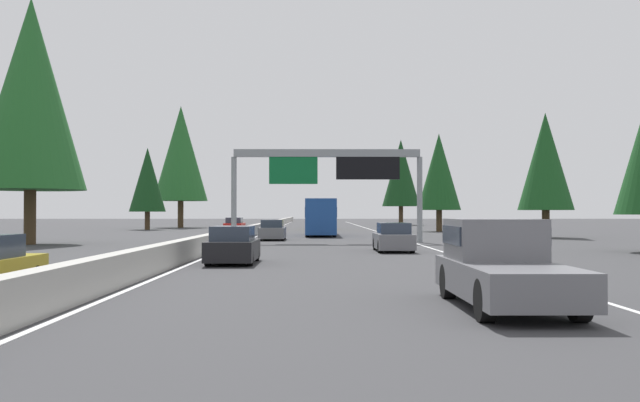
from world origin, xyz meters
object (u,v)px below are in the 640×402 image
object	(u,v)px
bus_near_right	(320,216)
conifer_right_mid	(545,162)
sign_gantry_overhead	(330,168)
conifer_left_near	(31,94)
sedan_far_left	(393,238)
conifer_right_far	(439,172)
oncoming_near	(235,225)
sedan_mid_center	(272,231)
pickup_mid_right	(501,264)
conifer_left_mid	(147,180)
box_truck_near_center	(319,216)
conifer_right_distant	(401,173)
sedan_distant_a	(233,246)
conifer_left_far	(181,153)

from	to	relation	value
bus_near_right	conifer_right_mid	distance (m)	19.09
sign_gantry_overhead	conifer_left_near	distance (m)	19.43
sedan_far_left	conifer_right_far	bearing A→B (deg)	-13.05
oncoming_near	conifer_left_near	bearing A→B (deg)	-18.68
sign_gantry_overhead	sedan_mid_center	world-z (taller)	sign_gantry_overhead
pickup_mid_right	conifer_left_mid	world-z (taller)	conifer_left_mid
box_truck_near_center	conifer_left_near	size ratio (longest dim) A/B	0.55
box_truck_near_center	oncoming_near	distance (m)	14.86
conifer_right_far	bus_near_right	bearing A→B (deg)	135.23
sedan_mid_center	conifer_left_near	distance (m)	18.49
sign_gantry_overhead	sedan_far_left	xyz separation A→B (m)	(-11.01, -3.03, -4.23)
conifer_left_mid	sedan_mid_center	bearing A→B (deg)	-152.56
conifer_right_mid	sedan_mid_center	bearing A→B (deg)	102.97
sign_gantry_overhead	conifer_right_distant	bearing A→B (deg)	-10.73
pickup_mid_right	bus_near_right	distance (m)	47.64
oncoming_near	conifer_right_distant	distance (m)	46.48
sedan_far_left	sign_gantry_overhead	bearing A→B (deg)	15.41
conifer_right_mid	conifer_right_distant	xyz separation A→B (m)	(56.85, 4.74, 2.14)
conifer_right_mid	conifer_left_mid	bearing A→B (deg)	55.07
oncoming_near	sedan_distant_a	bearing A→B (deg)	6.20
box_truck_near_center	conifer_right_distant	distance (m)	31.90
sign_gantry_overhead	conifer_right_far	size ratio (longest dim) A/B	1.25
sedan_far_left	sedan_mid_center	bearing A→B (deg)	24.73
bus_near_right	conifer_right_mid	bearing A→B (deg)	-107.18
sedan_far_left	conifer_left_far	distance (m)	62.15
sedan_distant_a	sedan_far_left	distance (m)	11.29
bus_near_right	sedan_far_left	xyz separation A→B (m)	(-25.73, -3.53, -1.03)
pickup_mid_right	conifer_left_mid	xyz separation A→B (m)	(68.14, 23.14, 4.80)
conifer_right_far	conifer_right_distant	distance (m)	38.92
sign_gantry_overhead	sedan_distant_a	world-z (taller)	sign_gantry_overhead
sedan_mid_center	conifer_left_mid	xyz separation A→B (m)	(31.03, 16.12, 5.03)
sedan_mid_center	oncoming_near	bearing A→B (deg)	13.39
sedan_distant_a	sedan_mid_center	world-z (taller)	same
sedan_distant_a	conifer_right_mid	size ratio (longest dim) A/B	0.44
sedan_distant_a	sedan_mid_center	bearing A→B (deg)	-0.34
pickup_mid_right	conifer_right_far	distance (m)	60.89
conifer_left_near	conifer_left_far	world-z (taller)	conifer_left_far
conifer_right_far	pickup_mid_right	bearing A→B (deg)	171.56
conifer_right_mid	box_truck_near_center	bearing A→B (deg)	31.98
sedan_far_left	conifer_left_near	size ratio (longest dim) A/B	0.28
sedan_distant_a	bus_near_right	world-z (taller)	bus_near_right
sedan_far_left	conifer_right_mid	bearing A→B (deg)	-35.12
box_truck_near_center	conifer_left_near	world-z (taller)	conifer_left_near
box_truck_near_center	conifer_right_far	world-z (taller)	conifer_right_far
sign_gantry_overhead	conifer_left_far	world-z (taller)	conifer_left_far
conifer_right_mid	conifer_right_far	distance (m)	18.77
conifer_left_mid	conifer_left_far	xyz separation A→B (m)	(11.27, -1.73, 3.93)
conifer_right_far	conifer_right_distant	xyz separation A→B (m)	(38.87, -0.63, 1.98)
bus_near_right	box_truck_near_center	size ratio (longest dim) A/B	1.35
conifer_right_mid	sedan_far_left	bearing A→B (deg)	144.88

